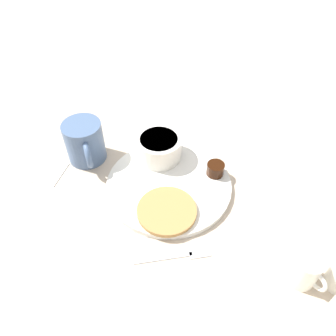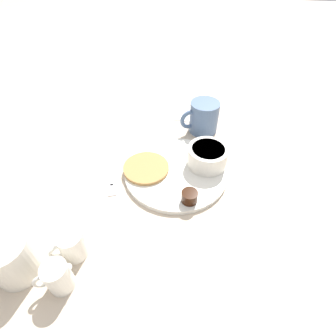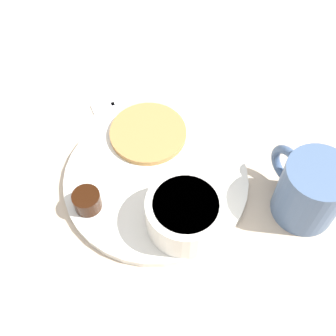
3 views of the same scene
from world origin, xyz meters
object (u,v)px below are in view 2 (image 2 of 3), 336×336
object	(u,v)px
bowl	(207,156)
creamer_pitcher_far	(58,277)
creamer_pitcher_near	(72,245)
plate	(176,172)
coffee_mug	(203,117)
second_mug	(10,259)
fork	(111,180)

from	to	relation	value
bowl	creamer_pitcher_far	bearing A→B (deg)	143.12
creamer_pitcher_near	creamer_pitcher_far	xyz separation A→B (m)	(-0.06, 0.00, 0.00)
plate	creamer_pitcher_far	world-z (taller)	creamer_pitcher_far
coffee_mug	creamer_pitcher_near	xyz separation A→B (m)	(-0.45, 0.24, -0.01)
plate	coffee_mug	xyz separation A→B (m)	(0.20, -0.06, 0.04)
bowl	coffee_mug	xyz separation A→B (m)	(0.17, 0.02, 0.01)
coffee_mug	creamer_pitcher_far	xyz separation A→B (m)	(-0.51, 0.24, -0.01)
bowl	second_mug	world-z (taller)	second_mug
coffee_mug	fork	distance (m)	0.33
bowl	creamer_pitcher_far	size ratio (longest dim) A/B	1.50
bowl	second_mug	size ratio (longest dim) A/B	0.90
creamer_pitcher_far	plate	bearing A→B (deg)	-29.99
bowl	fork	bearing A→B (deg)	107.79
bowl	fork	distance (m)	0.26
coffee_mug	second_mug	xyz separation A→B (m)	(-0.49, 0.34, -0.00)
fork	second_mug	bearing A→B (deg)	156.24
creamer_pitcher_near	creamer_pitcher_far	world-z (taller)	creamer_pitcher_far
coffee_mug	creamer_pitcher_far	world-z (taller)	coffee_mug
creamer_pitcher_near	second_mug	world-z (taller)	second_mug
creamer_pitcher_near	creamer_pitcher_far	distance (m)	0.06
creamer_pitcher_far	second_mug	size ratio (longest dim) A/B	0.60
bowl	coffee_mug	size ratio (longest dim) A/B	0.89
fork	second_mug	size ratio (longest dim) A/B	1.21
creamer_pitcher_far	second_mug	xyz separation A→B (m)	(0.02, 0.09, 0.01)
second_mug	coffee_mug	bearing A→B (deg)	-34.17
bowl	creamer_pitcher_near	size ratio (longest dim) A/B	1.54
bowl	creamer_pitcher_far	distance (m)	0.43
creamer_pitcher_near	fork	bearing A→B (deg)	-4.73
second_mug	plate	bearing A→B (deg)	-42.66
coffee_mug	fork	world-z (taller)	coffee_mug
creamer_pitcher_far	coffee_mug	bearing A→B (deg)	-25.48
plate	bowl	world-z (taller)	bowl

